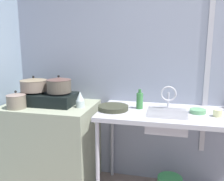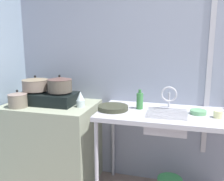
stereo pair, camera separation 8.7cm
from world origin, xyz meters
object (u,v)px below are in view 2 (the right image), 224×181
at_px(pot_beside_stove, 18,100).
at_px(stove, 48,98).
at_px(pot_on_right_burner, 60,84).
at_px(bottle_by_sink, 140,101).
at_px(pot_on_left_burner, 35,84).
at_px(small_bowl_on_drainboard, 198,112).
at_px(percolator, 81,99).
at_px(faucet, 169,95).
at_px(cup_by_rack, 218,114).
at_px(sink_basin, 166,121).
at_px(frying_pan, 113,108).

bearing_deg(pot_beside_stove, stove, 43.00).
bearing_deg(pot_on_right_burner, bottle_by_sink, 4.22).
height_order(pot_on_left_burner, small_bowl_on_drainboard, pot_on_left_burner).
relative_size(percolator, faucet, 0.71).
height_order(faucet, cup_by_rack, faucet).
distance_m(sink_basin, faucet, 0.26).
xyz_separation_m(pot_on_right_burner, sink_basin, (1.07, -0.03, -0.29)).
relative_size(faucet, bottle_by_sink, 1.17).
distance_m(pot_on_right_burner, sink_basin, 1.11).
bearing_deg(pot_on_right_burner, frying_pan, -4.49).
xyz_separation_m(pot_on_left_burner, small_bowl_on_drainboard, (1.62, 0.03, -0.18)).
bearing_deg(frying_pan, stove, 176.39).
relative_size(pot_on_right_burner, small_bowl_on_drainboard, 1.74).
distance_m(percolator, small_bowl_on_drainboard, 1.11).
height_order(sink_basin, frying_pan, frying_pan).
bearing_deg(faucet, percolator, -169.01).
height_order(small_bowl_on_drainboard, bottle_by_sink, bottle_by_sink).
distance_m(pot_beside_stove, frying_pan, 0.94).
distance_m(percolator, cup_by_rack, 1.26).
distance_m(stove, sink_basin, 1.22).
bearing_deg(stove, pot_on_right_burner, 0.00).
distance_m(faucet, cup_by_rack, 0.47).
xyz_separation_m(frying_pan, small_bowl_on_drainboard, (0.77, 0.07, -0.00)).
height_order(pot_on_left_burner, sink_basin, pot_on_left_burner).
xyz_separation_m(stove, cup_by_rack, (1.63, -0.04, -0.03)).
bearing_deg(pot_beside_stove, sink_basin, 7.10).
xyz_separation_m(stove, sink_basin, (1.21, -0.03, -0.14)).
height_order(pot_beside_stove, small_bowl_on_drainboard, pot_beside_stove).
height_order(cup_by_rack, small_bowl_on_drainboard, cup_by_rack).
xyz_separation_m(pot_on_left_burner, percolator, (0.51, -0.03, -0.13)).
bearing_deg(faucet, cup_by_rack, -22.92).
distance_m(frying_pan, small_bowl_on_drainboard, 0.77).
bearing_deg(percolator, bottle_by_sink, 8.87).
distance_m(pot_beside_stove, cup_by_rack, 1.86).
xyz_separation_m(pot_on_right_burner, cup_by_rack, (1.49, -0.04, -0.18)).
bearing_deg(pot_beside_stove, pot_on_left_burner, 69.08).
distance_m(pot_beside_stove, sink_basin, 1.44).
relative_size(frying_pan, cup_by_rack, 3.87).
bearing_deg(percolator, cup_by_rack, -0.65).
height_order(percolator, small_bowl_on_drainboard, percolator).
bearing_deg(sink_basin, pot_on_right_burner, 178.65).
distance_m(stove, pot_beside_stove, 0.30).
height_order(sink_basin, bottle_by_sink, bottle_by_sink).
bearing_deg(percolator, pot_on_left_burner, 176.66).
bearing_deg(stove, faucet, 6.27).
bearing_deg(sink_basin, frying_pan, -177.76).
height_order(stove, percolator, percolator).
relative_size(sink_basin, small_bowl_on_drainboard, 2.64).
xyz_separation_m(percolator, cup_by_rack, (1.26, -0.01, -0.05)).
bearing_deg(cup_by_rack, frying_pan, -179.97).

